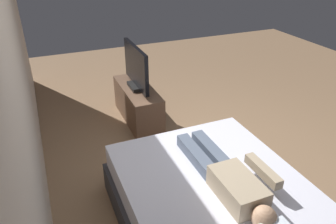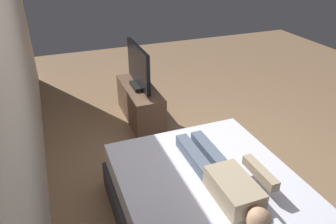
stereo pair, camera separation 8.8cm
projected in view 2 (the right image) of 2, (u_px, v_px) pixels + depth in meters
name	position (u px, v px, depth m)	size (l,w,h in m)	color
ground_plane	(201.00, 178.00, 3.57)	(10.00, 10.00, 0.00)	#8C6B4C
back_wall	(13.00, 64.00, 2.71)	(6.40, 0.10, 2.80)	beige
bed	(217.00, 217.00, 2.72)	(2.07, 1.54, 0.54)	#333338
person	(226.00, 179.00, 2.60)	(1.26, 0.46, 0.18)	tan
remote	(257.00, 165.00, 2.88)	(0.15, 0.04, 0.02)	black
tv_stand	(140.00, 103.00, 4.60)	(1.10, 0.40, 0.50)	brown
tv	(138.00, 68.00, 4.35)	(0.88, 0.20, 0.59)	black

